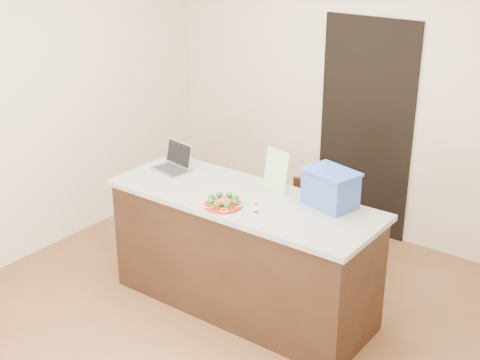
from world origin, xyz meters
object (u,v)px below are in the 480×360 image
Objects in this scene: plate at (223,205)px; yogurt_bottle at (256,210)px; laptop at (175,162)px; chair at (307,224)px; blue_box at (331,188)px; napkin at (226,203)px; island at (243,252)px.

plate is 0.26m from yogurt_bottle.
laptop reaches higher than chair.
blue_box reaches higher than plate.
yogurt_bottle is at bearing 6.32° from plate.
napkin is 0.98m from chair.
napkin is 0.39× the size of blue_box.
plate reaches higher than island.
chair is (0.17, 0.85, -0.45)m from napkin.
yogurt_bottle is (0.27, -0.02, 0.03)m from napkin.
laptop is (-1.02, 0.31, 0.03)m from yogurt_bottle.
laptop reaches higher than island.
laptop is at bearing -156.66° from chair.
blue_box reaches higher than chair.
laptop is at bearing 158.57° from napkin.
napkin is at bearing -11.76° from laptop.
blue_box reaches higher than island.
chair is (0.92, 0.56, -0.51)m from laptop.
yogurt_bottle is (0.26, 0.03, 0.02)m from plate.
napkin is (-0.01, 0.05, -0.01)m from plate.
island is at bearing 0.69° from laptop.
chair is at bearing 79.52° from plate.
laptop is (-0.75, 0.29, 0.05)m from napkin.
blue_box is at bearing 14.69° from laptop.
laptop is 1.35m from blue_box.
laptop reaches higher than plate.
island is 4.93× the size of blue_box.
plate is at bearing -173.68° from yogurt_bottle.
island is 0.93m from laptop.
plate is 1.68× the size of napkin.
blue_box is at bearing 37.69° from plate.
plate reaches higher than napkin.
napkin is at bearing -96.85° from island.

